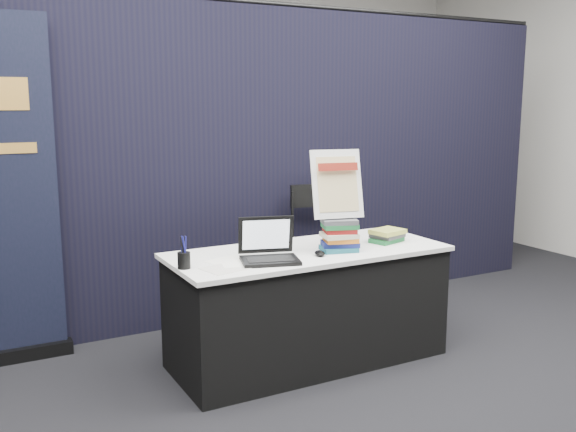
# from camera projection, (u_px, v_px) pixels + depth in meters

# --- Properties ---
(floor) EXTENTS (8.00, 8.00, 0.00)m
(floor) POSITION_uv_depth(u_px,v_px,m) (355.00, 392.00, 3.78)
(floor) COLOR black
(floor) RESTS_ON ground
(wall_back) EXTENTS (8.00, 0.02, 3.50)m
(wall_back) POSITION_uv_depth(u_px,v_px,m) (148.00, 95.00, 6.93)
(wall_back) COLOR #B8B4AD
(wall_back) RESTS_ON floor
(drape_partition) EXTENTS (6.00, 0.08, 2.40)m
(drape_partition) POSITION_uv_depth(u_px,v_px,m) (240.00, 166.00, 4.95)
(drape_partition) COLOR black
(drape_partition) RESTS_ON floor
(display_table) EXTENTS (1.80, 0.75, 0.75)m
(display_table) POSITION_uv_depth(u_px,v_px,m) (308.00, 305.00, 4.19)
(display_table) COLOR black
(display_table) RESTS_ON floor
(laptop) EXTENTS (0.39, 0.36, 0.26)m
(laptop) POSITION_uv_depth(u_px,v_px,m) (267.00, 251.00, 3.83)
(laptop) COLOR black
(laptop) RESTS_ON display_table
(mouse) EXTENTS (0.09, 0.12, 0.03)m
(mouse) POSITION_uv_depth(u_px,v_px,m) (320.00, 253.00, 3.96)
(mouse) COLOR black
(mouse) RESTS_ON display_table
(brochure_left) EXTENTS (0.32, 0.25, 0.00)m
(brochure_left) POSITION_uv_depth(u_px,v_px,m) (228.00, 268.00, 3.67)
(brochure_left) COLOR silver
(brochure_left) RESTS_ON display_table
(brochure_mid) EXTENTS (0.33, 0.27, 0.00)m
(brochure_mid) POSITION_uv_depth(u_px,v_px,m) (246.00, 262.00, 3.79)
(brochure_mid) COLOR white
(brochure_mid) RESTS_ON display_table
(brochure_right) EXTENTS (0.30, 0.25, 0.00)m
(brochure_right) POSITION_uv_depth(u_px,v_px,m) (230.00, 260.00, 3.84)
(brochure_right) COLOR white
(brochure_right) RESTS_ON display_table
(pen_cup) EXTENTS (0.08, 0.08, 0.10)m
(pen_cup) POSITION_uv_depth(u_px,v_px,m) (184.00, 260.00, 3.65)
(pen_cup) COLOR black
(pen_cup) RESTS_ON display_table
(book_stack_tall) EXTENTS (0.26, 0.23, 0.21)m
(book_stack_tall) POSITION_uv_depth(u_px,v_px,m) (339.00, 235.00, 4.08)
(book_stack_tall) COLOR #1A5563
(book_stack_tall) RESTS_ON display_table
(book_stack_short) EXTENTS (0.24, 0.20, 0.09)m
(book_stack_short) POSITION_uv_depth(u_px,v_px,m) (387.00, 236.00, 4.34)
(book_stack_short) COLOR #1A6532
(book_stack_short) RESTS_ON display_table
(info_sign) EXTENTS (0.35, 0.19, 0.45)m
(info_sign) POSITION_uv_depth(u_px,v_px,m) (337.00, 185.00, 4.05)
(info_sign) COLOR black
(info_sign) RESTS_ON book_stack_tall
(stacking_chair) EXTENTS (0.53, 0.53, 1.04)m
(stacking_chair) POSITION_uv_depth(u_px,v_px,m) (329.00, 246.00, 4.99)
(stacking_chair) COLOR black
(stacking_chair) RESTS_ON floor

